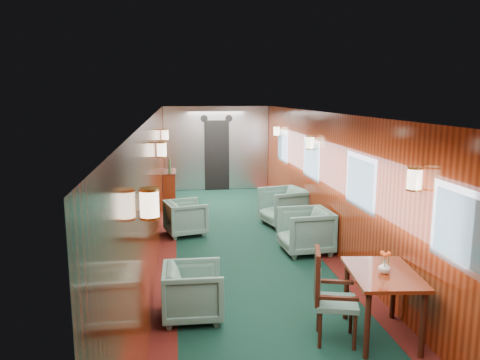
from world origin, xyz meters
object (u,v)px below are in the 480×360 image
(armchair_right_near, at_px, (305,231))
(armchair_right_far, at_px, (284,207))
(dining_table, at_px, (383,283))
(armchair_left_near, at_px, (193,292))
(armchair_left_far, at_px, (186,218))
(side_chair, at_px, (328,292))
(credenza, at_px, (169,188))

(armchair_right_near, xyz_separation_m, armchair_right_far, (0.03, 1.75, 0.01))
(dining_table, height_order, armchair_right_far, armchair_right_far)
(armchair_right_near, bearing_deg, armchair_left_near, -46.51)
(dining_table, relative_size, armchair_left_far, 1.48)
(armchair_right_near, relative_size, armchair_right_far, 0.97)
(side_chair, relative_size, credenza, 0.90)
(side_chair, xyz_separation_m, armchair_right_near, (0.57, 2.92, -0.18))
(armchair_left_near, xyz_separation_m, armchair_right_far, (2.05, 3.93, 0.06))
(armchair_right_far, bearing_deg, armchair_left_near, -41.77)
(armchair_left_far, relative_size, armchair_right_far, 0.86)
(armchair_left_far, height_order, armchair_right_near, armchair_right_near)
(credenza, xyz_separation_m, armchair_right_near, (2.36, -3.81, -0.07))
(armchair_right_far, bearing_deg, credenza, -144.99)
(armchair_right_near, bearing_deg, armchair_right_far, 175.53)
(side_chair, distance_m, armchair_left_far, 4.51)
(dining_table, xyz_separation_m, armchair_right_far, (-0.03, 4.68, -0.25))
(dining_table, xyz_separation_m, armchair_right_near, (-0.05, 2.93, -0.26))
(armchair_left_near, distance_m, armchair_right_far, 4.43)
(side_chair, bearing_deg, credenza, 119.71)
(dining_table, xyz_separation_m, armchair_left_near, (-2.08, 0.75, -0.31))
(dining_table, xyz_separation_m, credenza, (-2.42, 6.74, -0.20))
(armchair_left_near, relative_size, armchair_left_far, 0.98)
(armchair_left_near, bearing_deg, armchair_right_far, -26.44)
(armchair_left_far, bearing_deg, credenza, -6.64)
(credenza, height_order, armchair_right_far, credenza)
(dining_table, height_order, armchair_left_far, dining_table)
(armchair_left_near, height_order, armchair_right_near, armchair_right_near)
(credenza, bearing_deg, armchair_left_near, -86.75)
(armchair_right_near, distance_m, armchair_right_far, 1.75)
(dining_table, distance_m, armchair_left_far, 4.76)
(armchair_right_near, height_order, armchair_right_far, armchair_right_far)
(side_chair, distance_m, armchair_right_far, 4.71)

